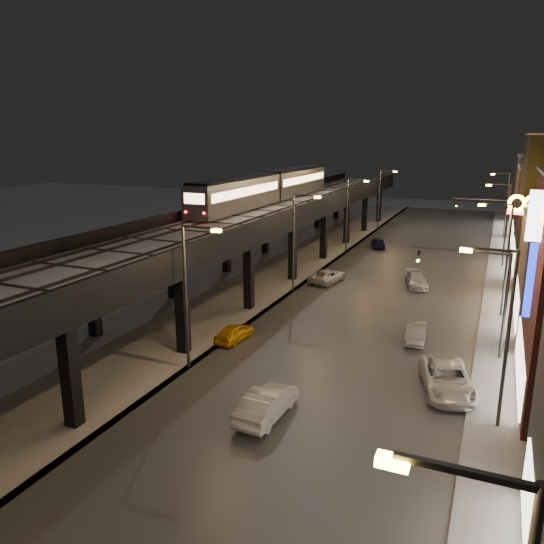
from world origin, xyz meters
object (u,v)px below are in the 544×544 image
(subway_train, at_px, (269,186))
(car_onc_white, at_px, (416,281))
(car_far_white, at_px, (378,243))
(car_taxi, at_px, (234,333))
(car_onc_silver, at_px, (416,333))
(car_near_white, at_px, (267,404))
(car_onc_dark, at_px, (447,380))
(car_mid_silver, at_px, (327,276))

(subway_train, height_order, car_onc_white, subway_train)
(car_far_white, bearing_deg, car_taxi, 68.03)
(car_taxi, height_order, car_onc_silver, car_onc_silver)
(car_near_white, height_order, car_onc_white, car_near_white)
(subway_train, height_order, car_onc_silver, subway_train)
(car_onc_silver, height_order, car_onc_dark, car_onc_dark)
(car_taxi, distance_m, car_mid_silver, 17.20)
(car_near_white, xyz_separation_m, car_onc_dark, (8.12, 6.48, 0.01))
(subway_train, xyz_separation_m, car_onc_dark, (22.79, -27.66, -7.49))
(car_taxi, distance_m, car_onc_silver, 12.66)
(car_near_white, distance_m, car_mid_silver, 26.17)
(car_onc_silver, distance_m, car_onc_dark, 7.57)
(car_near_white, relative_size, car_onc_dark, 0.84)
(car_far_white, bearing_deg, car_onc_white, 95.55)
(car_mid_silver, distance_m, car_onc_silver, 15.91)
(car_onc_silver, bearing_deg, car_taxi, -162.00)
(car_near_white, xyz_separation_m, car_far_white, (-3.84, 44.00, -0.11))
(car_near_white, relative_size, car_onc_white, 1.07)
(subway_train, xyz_separation_m, car_onc_white, (18.03, -6.62, -7.63))
(car_mid_silver, bearing_deg, subway_train, -30.27)
(car_onc_dark, bearing_deg, car_onc_white, 88.10)
(car_mid_silver, distance_m, car_onc_dark, 23.21)
(car_onc_dark, xyz_separation_m, car_onc_white, (-4.76, 21.03, -0.14))
(car_taxi, relative_size, car_far_white, 0.93)
(car_taxi, distance_m, car_onc_dark, 14.54)
(car_taxi, xyz_separation_m, car_onc_silver, (11.65, 4.96, 0.01))
(car_far_white, bearing_deg, car_mid_silver, 68.74)
(subway_train, relative_size, car_onc_silver, 8.80)
(car_taxi, relative_size, car_onc_dark, 0.65)
(car_far_white, bearing_deg, car_near_white, 76.94)
(car_taxi, bearing_deg, car_onc_white, -113.03)
(car_mid_silver, height_order, car_far_white, car_far_white)
(car_mid_silver, height_order, car_onc_white, car_mid_silver)
(subway_train, height_order, car_far_white, subway_train)
(car_onc_dark, distance_m, car_onc_white, 21.56)
(car_far_white, distance_m, car_onc_silver, 31.83)
(car_far_white, relative_size, car_onc_silver, 1.02)
(subway_train, bearing_deg, car_far_white, 42.33)
(car_taxi, bearing_deg, car_near_white, 130.09)
(car_onc_dark, height_order, car_onc_white, car_onc_dark)
(car_onc_silver, bearing_deg, car_mid_silver, 124.98)
(car_onc_dark, bearing_deg, car_far_white, 93.03)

